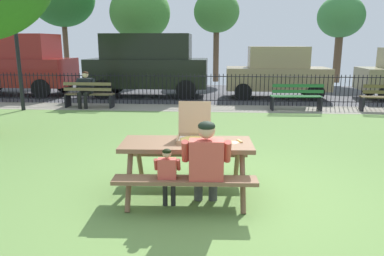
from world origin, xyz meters
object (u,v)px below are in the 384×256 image
(park_bench_left, at_px, (89,95))
(lamp_post_walkway, at_px, (14,19))
(person_on_park_bench, at_px, (85,88))
(pizza_box_open, at_px, (194,133))
(child_at_table, at_px, (168,173))
(far_tree_center, at_px, (217,13))
(far_tree_midleft, at_px, (140,14))
(parked_car_left, at_px, (148,64))
(adult_at_table, at_px, (206,161))
(picnic_table_foreground, at_px, (187,154))
(pizza_slice_on_table, at_px, (234,142))
(far_tree_midright, at_px, (341,18))
(parked_car_far_left, at_px, (14,63))
(parked_car_center, at_px, (277,72))
(park_bench_center, at_px, (296,97))

(park_bench_left, xyz_separation_m, lamp_post_walkway, (-1.95, -0.67, 2.42))
(lamp_post_walkway, bearing_deg, person_on_park_bench, 20.65)
(pizza_box_open, xyz_separation_m, child_at_table, (-0.28, -0.70, -0.36))
(child_at_table, relative_size, far_tree_center, 0.17)
(far_tree_midleft, bearing_deg, parked_car_left, -75.61)
(adult_at_table, bearing_deg, picnic_table_foreground, 120.63)
(person_on_park_bench, xyz_separation_m, parked_car_left, (1.58, 2.78, 0.65))
(child_at_table, height_order, lamp_post_walkway, lamp_post_walkway)
(pizza_slice_on_table, bearing_deg, park_bench_left, 123.14)
(far_tree_center, xyz_separation_m, far_tree_midright, (6.57, 0.00, -0.30))
(adult_at_table, height_order, far_tree_center, far_tree_center)
(park_bench_left, bearing_deg, parked_car_far_left, 145.70)
(park_bench_left, relative_size, parked_car_far_left, 0.34)
(pizza_slice_on_table, height_order, parked_car_left, parked_car_left)
(picnic_table_foreground, relative_size, far_tree_center, 0.38)
(person_on_park_bench, bearing_deg, parked_car_center, 22.62)
(adult_at_table, xyz_separation_m, parked_car_center, (2.32, 10.35, 0.35))
(pizza_box_open, height_order, adult_at_table, pizza_box_open)
(child_at_table, xyz_separation_m, parked_car_far_left, (-7.83, 10.40, 0.79))
(park_bench_left, relative_size, parked_car_center, 0.41)
(person_on_park_bench, distance_m, far_tree_center, 10.38)
(parked_car_left, bearing_deg, parked_car_far_left, -180.00)
(adult_at_table, xyz_separation_m, child_at_table, (-0.48, -0.05, -0.15))
(picnic_table_foreground, height_order, far_tree_midleft, far_tree_midleft)
(child_at_table, relative_size, park_bench_left, 0.53)
(adult_at_table, relative_size, person_on_park_bench, 1.00)
(picnic_table_foreground, distance_m, parked_car_center, 10.21)
(person_on_park_bench, height_order, parked_car_center, parked_car_center)
(park_bench_left, bearing_deg, picnic_table_foreground, -60.94)
(lamp_post_walkway, bearing_deg, parked_car_center, 22.20)
(park_bench_left, height_order, lamp_post_walkway, lamp_post_walkway)
(park_bench_center, relative_size, person_on_park_bench, 1.36)
(person_on_park_bench, bearing_deg, picnic_table_foreground, -60.21)
(far_tree_midleft, height_order, far_tree_center, far_tree_midleft)
(park_bench_left, bearing_deg, pizza_box_open, -59.83)
(lamp_post_walkway, bearing_deg, far_tree_center, 58.19)
(parked_car_center, bearing_deg, child_at_table, -105.06)
(far_tree_midleft, bearing_deg, child_at_table, -76.88)
(park_bench_center, bearing_deg, far_tree_midright, 66.92)
(park_bench_center, distance_m, far_tree_midleft, 11.83)
(child_at_table, distance_m, far_tree_midright, 18.23)
(parked_car_left, bearing_deg, lamp_post_walkway, -134.55)
(child_at_table, relative_size, far_tree_midright, 0.18)
(person_on_park_bench, xyz_separation_m, far_tree_midright, (10.75, 9.00, 2.75))
(pizza_box_open, bearing_deg, far_tree_midright, 67.48)
(park_bench_left, xyz_separation_m, far_tree_center, (4.05, 9.02, 3.29))
(park_bench_center, bearing_deg, picnic_table_foreground, -111.97)
(parked_car_center, height_order, far_tree_midright, far_tree_midright)
(picnic_table_foreground, relative_size, child_at_table, 2.22)
(adult_at_table, distance_m, park_bench_left, 8.65)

